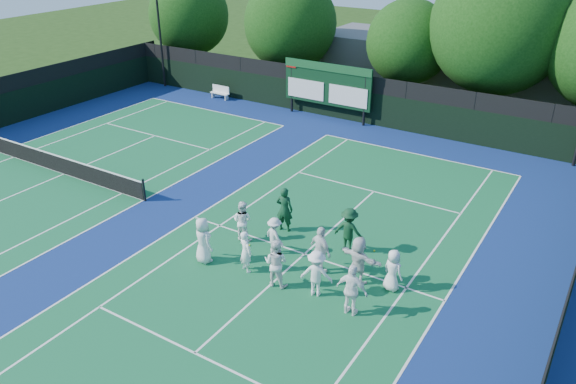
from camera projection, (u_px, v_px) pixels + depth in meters
The scene contains 30 objects.
ground at pixel (291, 267), 20.72m from camera, with size 120.00×120.00×0.00m, color #1D3A0F.
court_apron at pixel (186, 214), 24.33m from camera, with size 34.00×32.00×0.01m, color navy.
near_court at pixel (305, 254), 21.47m from camera, with size 11.05×23.85×0.01m.
left_court at pixel (65, 174), 28.14m from camera, with size 11.05×23.85×0.01m.
back_fence at pixel (344, 98), 35.13m from camera, with size 34.00×0.08×3.00m.
divider_fence_right at pixel (567, 303), 16.59m from camera, with size 0.08×32.00×3.00m.
scoreboard at pixel (327, 85), 34.93m from camera, with size 6.00×0.21×3.55m.
clubhouse at pixel (448, 70), 39.02m from camera, with size 18.00×6.00×4.00m, color #58585D.
tennis_net at pixel (63, 165), 27.93m from camera, with size 11.30×0.10×1.10m.
bench at pixel (220, 92), 39.50m from camera, with size 1.47×0.43×0.93m.
tree_a at pixel (191, 17), 43.73m from camera, with size 6.18×6.18×7.78m.
tree_b at pixel (293, 26), 39.22m from camera, with size 6.49×6.49×8.13m.
tree_c at pixel (411, 44), 35.20m from camera, with size 5.31×5.31×7.18m.
tree_d at pixel (502, 30), 32.04m from camera, with size 7.87×7.87×9.94m.
tennis_ball_0 at pixel (249, 245), 22.01m from camera, with size 0.07×0.07×0.07m, color yellow.
tennis_ball_3 at pixel (207, 233), 22.85m from camera, with size 0.07×0.07×0.07m, color yellow.
tennis_ball_4 at pixel (374, 251), 21.63m from camera, with size 0.07×0.07×0.07m, color yellow.
tennis_ball_5 at pixel (362, 254), 21.46m from camera, with size 0.07×0.07×0.07m, color yellow.
player_front_0 at pixel (203, 240), 20.65m from camera, with size 0.88×0.58×1.81m, color white.
player_front_1 at pixel (246, 251), 20.14m from camera, with size 0.60×0.39×1.64m, color white.
player_front_2 at pixel (276, 263), 19.33m from camera, with size 0.88×0.68×1.80m, color white.
player_front_3 at pixel (316, 273), 18.83m from camera, with size 1.10×0.63×1.71m, color white.
player_front_4 at pixel (352, 290), 17.87m from camera, with size 1.08×0.45×1.85m, color white.
player_back_0 at pixel (242, 221), 22.13m from camera, with size 0.81×0.63×1.67m, color white.
player_back_1 at pixel (275, 236), 21.25m from camera, with size 0.97×0.56×1.50m, color silver.
player_back_2 at pixel (321, 250), 20.01m from camera, with size 1.09×0.45×1.86m, color white.
player_back_3 at pixel (358, 260), 19.48m from camera, with size 1.67×0.53×1.80m, color silver.
player_back_4 at pixel (393, 270), 19.14m from camera, with size 0.76×0.49×1.56m, color white.
coach_left at pixel (284, 209), 22.70m from camera, with size 0.71×0.46×1.93m, color #0F381F.
coach_right at pixel (349, 230), 21.28m from camera, with size 1.19×0.68×1.84m, color #0E361C.
Camera 1 is at (9.13, -14.76, 11.65)m, focal length 35.00 mm.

